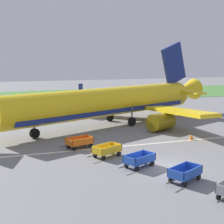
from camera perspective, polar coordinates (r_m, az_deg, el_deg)
ground_plane at (r=27.86m, az=9.10°, el=-9.20°), size 220.00×220.00×0.00m
grass_strip at (r=80.00m, az=-9.77°, el=2.77°), size 220.00×28.00×0.06m
apron_stripe at (r=33.92m, az=3.54°, el=-5.75°), size 120.00×0.36×0.01m
airplane at (r=43.87m, az=0.08°, el=1.73°), size 35.97×29.39×11.34m
baggage_cart_second_in_row at (r=24.73m, az=12.41°, el=-10.22°), size 3.50×2.38×1.07m
baggage_cart_third_in_row at (r=27.29m, az=4.71°, el=-8.18°), size 3.53×2.32×1.07m
baggage_cart_fourth_in_row at (r=29.92m, az=-0.88°, el=-6.58°), size 3.53×2.32×1.07m
baggage_cart_far_end at (r=32.94m, az=-5.63°, el=-5.15°), size 3.60×2.11×1.07m
traffic_cone_near_plane at (r=37.21m, az=13.46°, el=-4.18°), size 0.46×0.46×0.60m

